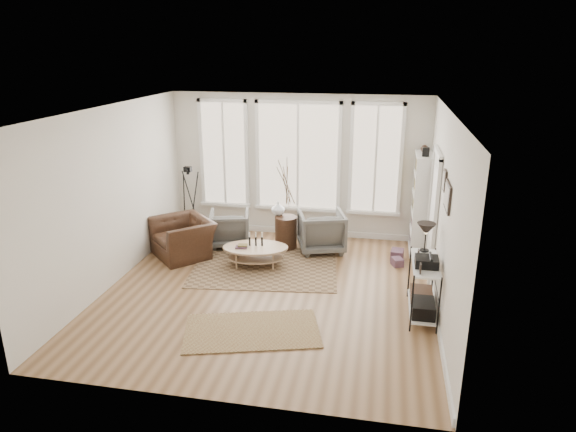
% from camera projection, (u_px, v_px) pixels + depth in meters
% --- Properties ---
extents(room, '(5.50, 5.54, 2.90)m').
position_uv_depth(room, '(270.00, 207.00, 7.88)').
color(room, '#98724D').
rests_on(room, ground).
extents(bay_window, '(4.14, 0.12, 2.24)m').
position_uv_depth(bay_window, '(298.00, 159.00, 10.33)').
color(bay_window, tan).
rests_on(bay_window, ground).
extents(door, '(0.09, 1.06, 2.22)m').
position_uv_depth(door, '(433.00, 213.00, 8.57)').
color(door, silver).
rests_on(door, ground).
extents(bookcase, '(0.31, 0.85, 2.06)m').
position_uv_depth(bookcase, '(421.00, 204.00, 9.65)').
color(bookcase, white).
rests_on(bookcase, ground).
extents(low_shelf, '(0.38, 1.08, 1.30)m').
position_uv_depth(low_shelf, '(424.00, 282.00, 7.45)').
color(low_shelf, white).
rests_on(low_shelf, ground).
extents(wall_art, '(0.04, 0.88, 0.44)m').
position_uv_depth(wall_art, '(447.00, 192.00, 7.01)').
color(wall_art, black).
rests_on(wall_art, ground).
extents(rug_main, '(2.74, 2.19, 0.01)m').
position_uv_depth(rug_main, '(265.00, 267.00, 9.20)').
color(rug_main, brown).
rests_on(rug_main, ground).
extents(rug_runner, '(2.07, 1.50, 0.01)m').
position_uv_depth(rug_runner, '(252.00, 330.00, 7.14)').
color(rug_runner, brown).
rests_on(rug_runner, ground).
extents(coffee_table, '(1.27, 0.91, 0.54)m').
position_uv_depth(coffee_table, '(255.00, 251.00, 9.17)').
color(coffee_table, tan).
rests_on(coffee_table, ground).
extents(armchair_left, '(0.91, 0.93, 0.70)m').
position_uv_depth(armchair_left, '(230.00, 228.00, 10.13)').
color(armchair_left, '#605F5B').
rests_on(armchair_left, ground).
extents(armchair_right, '(1.05, 1.07, 0.78)m').
position_uv_depth(armchair_right, '(321.00, 231.00, 9.85)').
color(armchair_right, '#605F5B').
rests_on(armchair_right, ground).
extents(side_table, '(0.42, 0.42, 1.78)m').
position_uv_depth(side_table, '(286.00, 206.00, 9.82)').
color(side_table, '#3B2316').
rests_on(side_table, ground).
extents(vase, '(0.33, 0.33, 0.27)m').
position_uv_depth(vase, '(278.00, 208.00, 9.97)').
color(vase, silver).
rests_on(vase, side_table).
extents(accent_chair, '(1.44, 1.44, 0.71)m').
position_uv_depth(accent_chair, '(183.00, 238.00, 9.62)').
color(accent_chair, '#3B2316').
rests_on(accent_chair, ground).
extents(tripod_camera, '(0.52, 0.52, 1.47)m').
position_uv_depth(tripod_camera, '(190.00, 205.00, 10.52)').
color(tripod_camera, black).
rests_on(tripod_camera, ground).
extents(book_stack_near, '(0.25, 0.30, 0.18)m').
position_uv_depth(book_stack_near, '(397.00, 254.00, 9.54)').
color(book_stack_near, maroon).
rests_on(book_stack_near, ground).
extents(book_stack_far, '(0.24, 0.27, 0.14)m').
position_uv_depth(book_stack_far, '(397.00, 262.00, 9.25)').
color(book_stack_far, maroon).
rests_on(book_stack_far, ground).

